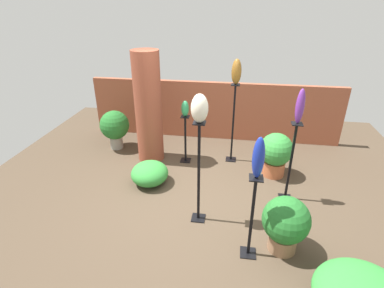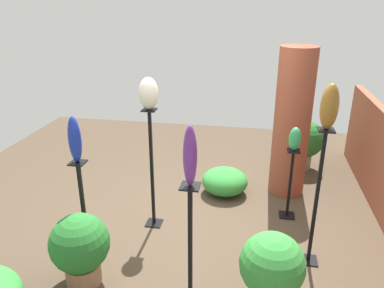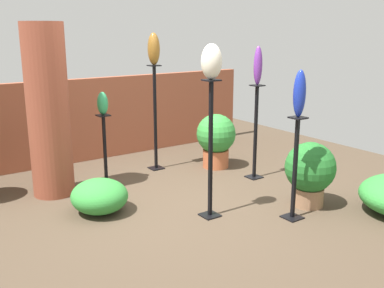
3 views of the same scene
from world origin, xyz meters
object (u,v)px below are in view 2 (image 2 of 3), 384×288
Objects in this scene: pedestal_ivory at (152,174)px; potted_plant_mid_left at (80,247)px; pedestal_cobalt at (84,214)px; art_vase_ivory at (149,93)px; brick_pillar at (292,124)px; art_vase_bronze at (329,107)px; art_vase_cobalt at (75,140)px; art_vase_jade at (295,139)px; pedestal_bronze at (316,204)px; pedestal_violet at (190,257)px; potted_plant_front_right at (272,270)px; potted_plant_mid_right at (305,141)px; pedestal_jade at (290,187)px; art_vase_violet at (190,156)px.

pedestal_ivory reaches higher than potted_plant_mid_left.
art_vase_ivory is (-0.73, 0.58, 1.20)m from pedestal_cobalt.
potted_plant_mid_left is (1.16, -0.42, -0.28)m from pedestal_ivory.
art_vase_bronze is (1.62, 0.17, 0.71)m from brick_pillar.
pedestal_ivory is 1.15m from art_vase_cobalt.
brick_pillar reaches higher than art_vase_jade.
pedestal_violet is at bearing -51.35° from pedestal_bronze.
pedestal_violet is (0.61, 1.30, 0.08)m from pedestal_cobalt.
brick_pillar is at bearing -174.03° from pedestal_bronze.
potted_plant_front_right is 1.06× the size of potted_plant_mid_left.
potted_plant_mid_left is 4.08m from potted_plant_mid_right.
art_vase_cobalt is 2.28m from potted_plant_front_right.
pedestal_bronze is 2.45m from potted_plant_mid_left.
art_vase_violet is at bearing -28.18° from pedestal_jade.
potted_plant_mid_right is at bearing 159.52° from brick_pillar.
art_vase_cobalt is at bearing -61.86° from art_vase_jade.
pedestal_jade is 1.13× the size of potted_plant_mid_right.
art_vase_bronze is at bearing 97.39° from art_vase_cobalt.
pedestal_bronze is 2.50m from pedestal_cobalt.
pedestal_violet is 1.64m from art_vase_cobalt.
brick_pillar is 2.79m from art_vase_violet.
pedestal_cobalt is (1.22, -2.29, 0.10)m from pedestal_jade.
brick_pillar is at bearing 125.10° from art_vase_ivory.
brick_pillar is at bearing 158.62° from pedestal_violet.
pedestal_cobalt is at bearing -82.61° from art_vase_bronze.
pedestal_violet is (2.55, -1.00, -0.47)m from brick_pillar.
art_vase_bronze reaches higher than pedestal_ivory.
pedestal_cobalt is at bearing -61.86° from pedestal_jade.
pedestal_violet is 2.92× the size of art_vase_bronze.
art_vase_violet is 0.66× the size of potted_plant_mid_left.
brick_pillar reaches higher than potted_plant_mid_right.
potted_plant_mid_left is (-0.04, -1.87, -0.02)m from potted_plant_front_right.
brick_pillar is 0.96m from pedestal_jade.
brick_pillar is 2.78m from pedestal_violet.
pedestal_jade is at bearing -168.43° from pedestal_bronze.
art_vase_ivory is at bearing -151.54° from art_vase_violet.
pedestal_bronze is 1.85× the size of potted_plant_mid_right.
pedestal_jade is at bearing 151.82° from pedestal_violet.
potted_plant_mid_left is (0.43, 0.15, -0.97)m from art_vase_cobalt.
potted_plant_mid_right is at bearing 142.67° from potted_plant_mid_left.
art_vase_ivory is 0.98m from art_vase_cobalt.
art_vase_cobalt is 0.64× the size of potted_plant_mid_left.
brick_pillar is at bearing -20.48° from potted_plant_mid_right.
pedestal_cobalt reaches higher than pedestal_jade.
potted_plant_mid_left is at bearing 19.33° from art_vase_cobalt.
potted_plant_mid_right is at bearing 169.56° from potted_plant_front_right.
brick_pillar reaches higher than pedestal_violet.
pedestal_ivory is (-0.41, -1.89, -0.01)m from pedestal_bronze.
art_vase_bronze is (-0.32, 2.47, 1.26)m from pedestal_cobalt.
pedestal_violet is 2.56× the size of art_vase_violet.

